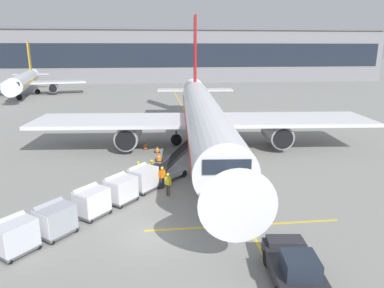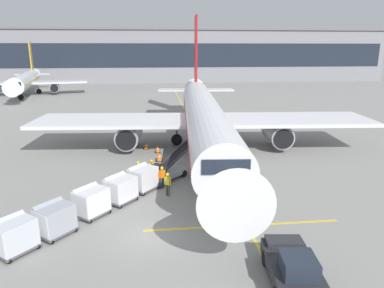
{
  "view_description": "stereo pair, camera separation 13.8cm",
  "coord_description": "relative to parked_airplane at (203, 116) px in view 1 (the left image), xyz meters",
  "views": [
    {
      "loc": [
        0.37,
        -18.36,
        10.4
      ],
      "look_at": [
        3.58,
        9.53,
        2.78
      ],
      "focal_mm": 33.19,
      "sensor_mm": 36.0,
      "label": 1
    },
    {
      "loc": [
        0.51,
        -18.38,
        10.4
      ],
      "look_at": [
        3.58,
        9.53,
        2.78
      ],
      "focal_mm": 33.19,
      "sensor_mm": 36.0,
      "label": 2
    }
  ],
  "objects": [
    {
      "name": "parked_airplane",
      "position": [
        0.0,
        0.0,
        0.0
      ],
      "size": [
        35.88,
        45.8,
        15.02
      ],
      "color": "white",
      "rests_on": "ground"
    },
    {
      "name": "ground_plane",
      "position": [
        -5.78,
        -18.34,
        -3.47
      ],
      "size": [
        600.0,
        600.0,
        0.0
      ],
      "primitive_type": "plane",
      "color": "gray"
    },
    {
      "name": "safety_cone_engine_keepout",
      "position": [
        -4.96,
        -1.52,
        -3.15
      ],
      "size": [
        0.58,
        0.58,
        0.66
      ],
      "color": "black",
      "rests_on": "ground"
    },
    {
      "name": "apron_guidance_line_stop_bar",
      "position": [
        -0.06,
        -17.73,
        -3.46
      ],
      "size": [
        12.0,
        0.2,
        0.01
      ],
      "color": "yellow",
      "rests_on": "ground"
    },
    {
      "name": "ground_crew_by_carts",
      "position": [
        -6.6,
        -9.74,
        -2.47
      ],
      "size": [
        0.38,
        0.53,
        1.74
      ],
      "color": "#514C42",
      "rests_on": "ground"
    },
    {
      "name": "ground_crew_by_loader",
      "position": [
        -4.76,
        -11.24,
        -2.47
      ],
      "size": [
        0.52,
        0.38,
        1.74
      ],
      "color": "#333847",
      "rests_on": "ground"
    },
    {
      "name": "baggage_cart_second",
      "position": [
        -7.71,
        -13.44,
        -2.47
      ],
      "size": [
        2.51,
        2.61,
        1.91
      ],
      "color": "#515156",
      "rests_on": "ground"
    },
    {
      "name": "safety_cone_nose_mark",
      "position": [
        -4.85,
        -4.34,
        -3.08
      ],
      "size": [
        0.7,
        0.7,
        0.79
      ],
      "color": "black",
      "rests_on": "ground"
    },
    {
      "name": "ground_crew_wingwalker",
      "position": [
        -4.4,
        -12.7,
        -2.47
      ],
      "size": [
        0.48,
        0.41,
        1.74
      ],
      "color": "#514C42",
      "rests_on": "ground"
    },
    {
      "name": "distant_airplane",
      "position": [
        -33.91,
        48.09,
        -0.28
      ],
      "size": [
        27.28,
        35.41,
        11.96
      ],
      "color": "silver",
      "rests_on": "ground"
    },
    {
      "name": "baggage_cart_fourth",
      "position": [
        -11.08,
        -17.58,
        -2.47
      ],
      "size": [
        2.51,
        2.61,
        1.91
      ],
      "color": "#515156",
      "rests_on": "ground"
    },
    {
      "name": "baggage_cart_lead",
      "position": [
        -6.22,
        -11.5,
        -2.47
      ],
      "size": [
        2.51,
        2.61,
        1.91
      ],
      "color": "#515156",
      "rests_on": "ground"
    },
    {
      "name": "safety_cone_wingtip",
      "position": [
        -6.17,
        0.02,
        -3.12
      ],
      "size": [
        0.62,
        0.62,
        0.71
      ],
      "color": "black",
      "rests_on": "ground"
    },
    {
      "name": "terminal_building",
      "position": [
        8.98,
        81.91,
        4.64
      ],
      "size": [
        120.7,
        16.84,
        16.33
      ],
      "color": "gray",
      "rests_on": "ground"
    },
    {
      "name": "baggage_cart_third",
      "position": [
        -9.39,
        -15.35,
        -2.47
      ],
      "size": [
        2.51,
        2.61,
        1.91
      ],
      "color": "#515156",
      "rests_on": "ground"
    },
    {
      "name": "belt_loader",
      "position": [
        -4.07,
        -9.02,
        -2.63
      ],
      "size": [
        4.71,
        4.66,
        2.84
      ],
      "color": "#A3A8B2",
      "rests_on": "ground"
    },
    {
      "name": "ground_crew_marshaller",
      "position": [
        -5.54,
        -9.42,
        -2.47
      ],
      "size": [
        0.53,
        0.38,
        1.74
      ],
      "color": "#333847",
      "rests_on": "ground"
    },
    {
      "name": "pushback_tug",
      "position": [
        0.78,
        -23.36,
        -2.64
      ],
      "size": [
        2.6,
        4.61,
        1.83
      ],
      "color": "#232328",
      "rests_on": "ground"
    },
    {
      "name": "apron_guidance_line_lead_in",
      "position": [
        0.18,
        -0.84,
        -3.46
      ],
      "size": [
        0.2,
        110.0,
        0.01
      ],
      "color": "yellow",
      "rests_on": "ground"
    },
    {
      "name": "baggage_cart_fifth",
      "position": [
        -12.69,
        -19.22,
        -2.47
      ],
      "size": [
        2.51,
        2.61,
        1.91
      ],
      "color": "#515156",
      "rests_on": "ground"
    }
  ]
}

